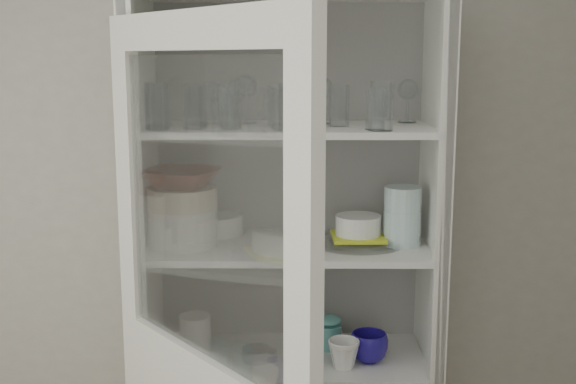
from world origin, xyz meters
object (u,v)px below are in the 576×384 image
at_px(goblet_1, 246,97).
at_px(white_canister, 195,333).
at_px(pantry_cabinet, 288,326).
at_px(goblet_2, 321,98).
at_px(mug_blue, 369,347).
at_px(plate_stack_front, 183,227).
at_px(goblet_0, 214,101).
at_px(terracotta_bowl, 182,178).
at_px(white_ramekin, 358,225).
at_px(yellow_trivet, 358,236).
at_px(plate_stack_back, 215,224).
at_px(mug_white, 344,354).
at_px(measuring_cups, 257,354).
at_px(mug_teal, 302,332).
at_px(glass_platter, 358,241).
at_px(teal_jar, 329,334).
at_px(goblet_3, 408,99).
at_px(cream_bowl, 182,198).
at_px(grey_bowl_stack, 402,216).

bearing_deg(goblet_1, white_canister, -164.51).
relative_size(pantry_cabinet, goblet_1, 11.66).
height_order(goblet_2, mug_blue, goblet_2).
bearing_deg(plate_stack_front, goblet_0, 47.66).
height_order(goblet_1, terracotta_bowl, goblet_1).
bearing_deg(white_ramekin, goblet_2, 151.85).
bearing_deg(yellow_trivet, goblet_1, 169.37).
bearing_deg(terracotta_bowl, plate_stack_back, 61.43).
bearing_deg(goblet_2, plate_stack_front, -168.52).
bearing_deg(mug_blue, mug_white, -143.09).
bearing_deg(goblet_1, plate_stack_front, -154.67).
bearing_deg(measuring_cups, goblet_0, 137.35).
height_order(plate_stack_front, mug_teal, plate_stack_front).
relative_size(glass_platter, mug_white, 2.95).
bearing_deg(yellow_trivet, teal_jar, 150.37).
relative_size(goblet_3, teal_jar, 1.55).
bearing_deg(white_canister, mug_teal, 7.76).
xyz_separation_m(glass_platter, teal_jar, (-0.09, 0.05, -0.36)).
bearing_deg(goblet_0, cream_bowl, -132.34).
bearing_deg(mug_teal, mug_white, -77.80).
xyz_separation_m(goblet_3, grey_bowl_stack, (-0.03, -0.14, -0.38)).
xyz_separation_m(goblet_2, white_canister, (-0.44, -0.05, -0.82)).
height_order(pantry_cabinet, cream_bowl, pantry_cabinet).
bearing_deg(white_canister, cream_bowl, -117.80).
xyz_separation_m(goblet_1, yellow_trivet, (0.38, -0.07, -0.47)).
relative_size(mug_teal, teal_jar, 1.10).
height_order(goblet_3, teal_jar, goblet_3).
bearing_deg(measuring_cups, cream_bowl, 174.16).
distance_m(cream_bowl, mug_blue, 0.81).
xyz_separation_m(grey_bowl_stack, mug_teal, (-0.33, 0.10, -0.45)).
xyz_separation_m(plate_stack_back, mug_white, (0.45, -0.25, -0.39)).
xyz_separation_m(goblet_2, measuring_cups, (-0.22, -0.12, -0.87)).
distance_m(plate_stack_back, white_canister, 0.39).
distance_m(grey_bowl_stack, mug_white, 0.50).
xyz_separation_m(goblet_3, glass_platter, (-0.17, -0.12, -0.47)).
relative_size(teal_jar, measuring_cups, 1.03).
xyz_separation_m(goblet_0, teal_jar, (0.40, -0.03, -0.82)).
xyz_separation_m(goblet_3, mug_white, (-0.22, -0.23, -0.83)).
relative_size(goblet_1, teal_jar, 1.72).
bearing_deg(grey_bowl_stack, mug_blue, -160.82).
bearing_deg(plate_stack_front, yellow_trivet, 2.60).
distance_m(terracotta_bowl, white_canister, 0.57).
relative_size(pantry_cabinet, terracotta_bowl, 8.37).
relative_size(grey_bowl_stack, mug_white, 1.88).
relative_size(cream_bowl, yellow_trivet, 1.33).
relative_size(goblet_2, plate_stack_back, 0.84).
distance_m(terracotta_bowl, measuring_cups, 0.66).
bearing_deg(white_ramekin, goblet_1, 169.37).
bearing_deg(mug_blue, goblet_1, 167.44).
distance_m(goblet_1, goblet_3, 0.56).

